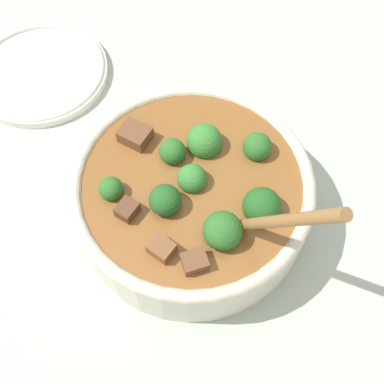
% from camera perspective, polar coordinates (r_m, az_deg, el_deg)
% --- Properties ---
extents(ground_plane, '(4.00, 4.00, 0.00)m').
position_cam_1_polar(ground_plane, '(0.63, 0.00, -2.35)').
color(ground_plane, '#ADBCAD').
extents(stew_bowl, '(0.32, 0.29, 0.25)m').
position_cam_1_polar(stew_bowl, '(0.59, 0.08, -0.23)').
color(stew_bowl, beige).
rests_on(stew_bowl, ground_plane).
extents(empty_plate, '(0.21, 0.21, 0.02)m').
position_cam_1_polar(empty_plate, '(0.79, -17.52, 13.46)').
color(empty_plate, silver).
rests_on(empty_plate, ground_plane).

